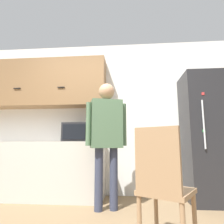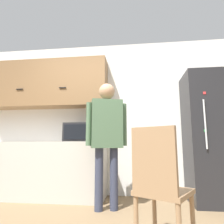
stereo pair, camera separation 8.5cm
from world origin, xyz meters
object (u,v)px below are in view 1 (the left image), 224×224
at_px(microwave, 80,132).
at_px(refrigerator, 211,136).
at_px(chair, 162,181).
at_px(person, 106,130).

bearing_deg(microwave, refrigerator, 0.35).
xyz_separation_m(refrigerator, chair, (-0.97, -1.38, -0.43)).
distance_m(microwave, chair, 1.81).
xyz_separation_m(person, chair, (0.59, -0.93, -0.50)).
distance_m(person, chair, 1.22).
relative_size(microwave, refrigerator, 0.26).
relative_size(refrigerator, chair, 1.95).
distance_m(microwave, person, 0.65).
distance_m(refrigerator, chair, 1.74).
height_order(microwave, person, person).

